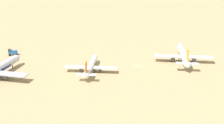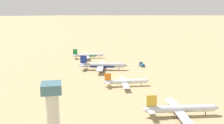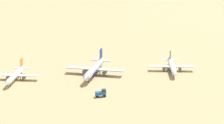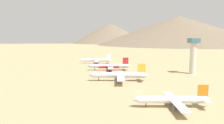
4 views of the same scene
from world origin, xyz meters
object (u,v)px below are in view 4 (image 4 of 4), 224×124
object	(u,v)px
parked_jet_1	(109,66)
control_tower	(193,54)
parked_jet_2	(119,75)
parked_jet_3	(173,100)
parked_jet_0	(96,60)

from	to	relation	value
parked_jet_1	control_tower	world-z (taller)	control_tower
parked_jet_2	parked_jet_3	world-z (taller)	parked_jet_2
parked_jet_3	parked_jet_2	bearing A→B (deg)	-73.15
parked_jet_2	control_tower	size ratio (longest dim) A/B	1.43
parked_jet_0	control_tower	world-z (taller)	control_tower
parked_jet_0	parked_jet_1	size ratio (longest dim) A/B	0.97
parked_jet_2	parked_jet_3	xyz separation A→B (m)	(-15.26, 50.40, -0.71)
parked_jet_0	control_tower	size ratio (longest dim) A/B	1.34
parked_jet_3	control_tower	size ratio (longest dim) A/B	1.17
parked_jet_1	parked_jet_3	distance (m)	95.26
parked_jet_0	parked_jet_1	world-z (taller)	parked_jet_1
parked_jet_2	parked_jet_1	bearing A→B (deg)	-86.19
parked_jet_0	parked_jet_1	distance (m)	48.78
parked_jet_0	control_tower	bearing A→B (deg)	136.46
control_tower	parked_jet_3	bearing A→B (deg)	57.16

